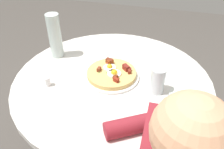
% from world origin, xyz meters
% --- Properties ---
extents(dining_table, '(0.99, 0.99, 0.73)m').
position_xyz_m(dining_table, '(0.00, 0.00, 0.56)').
color(dining_table, silver).
rests_on(dining_table, ground_plane).
extents(pizza_plate, '(0.28, 0.28, 0.01)m').
position_xyz_m(pizza_plate, '(0.01, 0.01, 0.74)').
color(pizza_plate, white).
rests_on(pizza_plate, dining_table).
extents(breakfast_pizza, '(0.25, 0.25, 0.05)m').
position_xyz_m(breakfast_pizza, '(0.01, 0.01, 0.76)').
color(breakfast_pizza, '#D8B464').
rests_on(breakfast_pizza, pizza_plate).
extents(bread_plate, '(0.18, 0.18, 0.01)m').
position_xyz_m(bread_plate, '(-0.04, -0.37, 0.73)').
color(bread_plate, silver).
rests_on(bread_plate, dining_table).
extents(napkin, '(0.22, 0.22, 0.00)m').
position_xyz_m(napkin, '(-0.22, -0.28, 0.73)').
color(napkin, white).
rests_on(napkin, dining_table).
extents(fork, '(0.12, 0.15, 0.00)m').
position_xyz_m(fork, '(-0.20, -0.27, 0.74)').
color(fork, silver).
rests_on(fork, napkin).
extents(knife, '(0.12, 0.15, 0.00)m').
position_xyz_m(knife, '(-0.23, -0.29, 0.74)').
color(knife, silver).
rests_on(knife, napkin).
extents(water_glass, '(0.07, 0.07, 0.13)m').
position_xyz_m(water_glass, '(-0.04, -0.22, 0.79)').
color(water_glass, silver).
rests_on(water_glass, dining_table).
extents(water_bottle, '(0.07, 0.07, 0.25)m').
position_xyz_m(water_bottle, '(0.13, 0.36, 0.86)').
color(water_bottle, silver).
rests_on(water_bottle, dining_table).
extents(salt_shaker, '(0.03, 0.03, 0.05)m').
position_xyz_m(salt_shaker, '(-0.14, 0.29, 0.75)').
color(salt_shaker, white).
rests_on(salt_shaker, dining_table).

